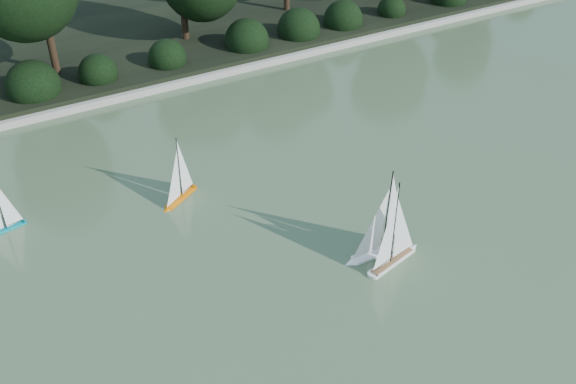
{
  "coord_description": "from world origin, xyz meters",
  "views": [
    {
      "loc": [
        -6.15,
        -6.1,
        7.27
      ],
      "look_at": [
        -1.04,
        2.2,
        0.7
      ],
      "focal_mm": 40.0,
      "sensor_mm": 36.0,
      "label": 1
    }
  ],
  "objects_px": {
    "sailboat_white_a": "(376,241)",
    "sailboat_orange": "(178,191)",
    "sailboat_white_b": "(397,248)",
    "race_buoy": "(381,255)"
  },
  "relations": [
    {
      "from": "sailboat_white_a",
      "to": "sailboat_orange",
      "type": "distance_m",
      "value": 4.09
    },
    {
      "from": "sailboat_white_a",
      "to": "sailboat_white_b",
      "type": "bearing_deg",
      "value": -56.19
    },
    {
      "from": "race_buoy",
      "to": "sailboat_orange",
      "type": "bearing_deg",
      "value": 124.2
    },
    {
      "from": "sailboat_white_b",
      "to": "race_buoy",
      "type": "xyz_separation_m",
      "value": [
        -0.13,
        0.23,
        -0.28
      ]
    },
    {
      "from": "sailboat_white_b",
      "to": "sailboat_orange",
      "type": "height_order",
      "value": "sailboat_white_b"
    },
    {
      "from": "sailboat_white_b",
      "to": "sailboat_white_a",
      "type": "bearing_deg",
      "value": 123.81
    },
    {
      "from": "sailboat_white_b",
      "to": "race_buoy",
      "type": "distance_m",
      "value": 0.38
    },
    {
      "from": "sailboat_white_a",
      "to": "race_buoy",
      "type": "bearing_deg",
      "value": -48.33
    },
    {
      "from": "sailboat_white_a",
      "to": "sailboat_orange",
      "type": "height_order",
      "value": "sailboat_white_a"
    },
    {
      "from": "sailboat_white_a",
      "to": "sailboat_white_b",
      "type": "relative_size",
      "value": 1.02
    }
  ]
}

